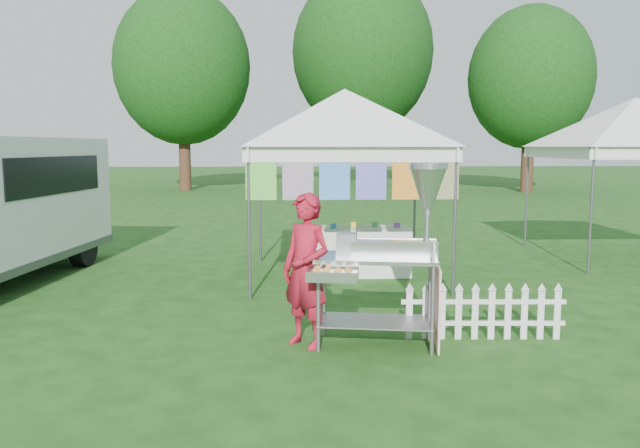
{
  "coord_description": "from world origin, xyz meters",
  "views": [
    {
      "loc": [
        -0.82,
        -6.4,
        2.1
      ],
      "look_at": [
        -0.47,
        1.65,
        1.1
      ],
      "focal_mm": 35.0,
      "sensor_mm": 36.0,
      "label": 1
    }
  ],
  "objects": [
    {
      "name": "ground",
      "position": [
        0.0,
        0.0,
        0.0
      ],
      "size": [
        120.0,
        120.0,
        0.0
      ],
      "primitive_type": "plane",
      "color": "#194012",
      "rests_on": "ground"
    },
    {
      "name": "canopy_main",
      "position": [
        0.0,
        3.49,
        2.99
      ],
      "size": [
        4.24,
        4.24,
        3.45
      ],
      "color": "#59595E",
      "rests_on": "ground"
    },
    {
      "name": "canopy_right",
      "position": [
        5.5,
        5.0,
        2.99
      ],
      "size": [
        4.24,
        4.24,
        3.45
      ],
      "color": "#59595E",
      "rests_on": "ground"
    },
    {
      "name": "tree_left",
      "position": [
        -6.0,
        24.0,
        5.83
      ],
      "size": [
        6.4,
        6.4,
        9.53
      ],
      "color": "#3B1F15",
      "rests_on": "ground"
    },
    {
      "name": "tree_mid",
      "position": [
        3.0,
        28.0,
        7.14
      ],
      "size": [
        7.6,
        7.6,
        11.52
      ],
      "color": "#3B1F15",
      "rests_on": "ground"
    },
    {
      "name": "tree_right",
      "position": [
        10.0,
        22.0,
        5.18
      ],
      "size": [
        5.6,
        5.6,
        8.42
      ],
      "color": "#3B1F15",
      "rests_on": "ground"
    },
    {
      "name": "donut_cart",
      "position": [
        0.25,
        -0.04,
        1.14
      ],
      "size": [
        1.5,
        0.93,
        1.94
      ],
      "rotation": [
        0.0,
        0.0,
        -0.16
      ],
      "color": "gray",
      "rests_on": "ground"
    },
    {
      "name": "vendor",
      "position": [
        -0.69,
        0.02,
        0.81
      ],
      "size": [
        0.7,
        0.69,
        1.63
      ],
      "primitive_type": "imported",
      "rotation": [
        0.0,
        0.0,
        -0.75
      ],
      "color": "#A51428",
      "rests_on": "ground"
    },
    {
      "name": "picket_fence",
      "position": [
        1.26,
        0.16,
        0.29
      ],
      "size": [
        1.8,
        0.1,
        0.56
      ],
      "rotation": [
        0.0,
        0.0,
        -0.04
      ],
      "color": "white",
      "rests_on": "ground"
    },
    {
      "name": "display_table",
      "position": [
        0.18,
        3.68,
        0.39
      ],
      "size": [
        1.8,
        0.7,
        0.79
      ],
      "primitive_type": "cube",
      "color": "white",
      "rests_on": "ground"
    }
  ]
}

